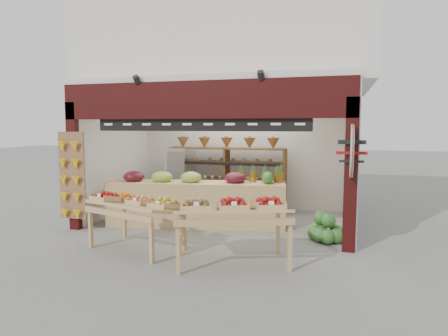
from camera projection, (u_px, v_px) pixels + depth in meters
ground at (215, 226)px, 8.68m from camera, size 60.00×60.00×0.00m
shop_structure at (234, 54)px, 9.81m from camera, size 6.36×5.12×5.40m
banana_board at (71, 177)px, 8.19m from camera, size 0.60×0.15×1.80m
gift_sign at (352, 151)px, 6.64m from camera, size 0.04×0.93×0.92m
back_shelving at (227, 165)px, 10.27m from camera, size 3.04×0.50×1.88m
refrigerator at (181, 177)px, 10.65m from camera, size 0.71×0.71×1.60m
cardboard_stack at (161, 208)px, 9.44m from camera, size 0.96×0.69×0.63m
mid_counter at (196, 202)px, 8.67m from camera, size 3.91×1.40×1.19m
display_table_left at (134, 204)px, 7.07m from camera, size 1.82×1.36×1.03m
display_table_right at (232, 208)px, 6.23m from camera, size 2.00×1.53×1.11m
watermelon_pile at (325, 230)px, 7.55m from camera, size 0.68×0.70×0.53m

